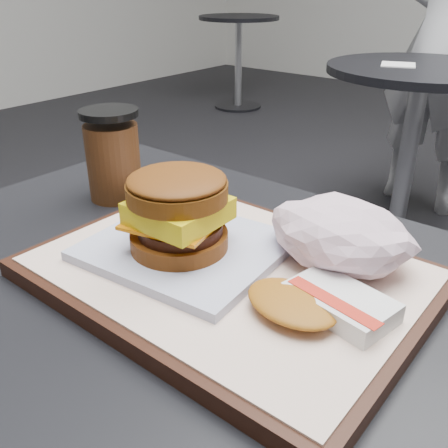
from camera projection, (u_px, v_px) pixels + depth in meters
customer_table at (195, 429)px, 0.57m from camera, size 0.80×0.60×0.77m
serving_tray at (228, 273)px, 0.51m from camera, size 0.38×0.28×0.02m
breakfast_sandwich at (181, 220)px, 0.50m from camera, size 0.21×0.19×0.09m
hash_brown at (319, 302)px, 0.43m from camera, size 0.13×0.10×0.02m
crumpled_wrapper at (341, 234)px, 0.49m from camera, size 0.14×0.11×0.06m
coffee_cup at (113, 158)px, 0.68m from camera, size 0.08×0.08×0.12m
neighbor_table at (414, 119)px, 1.93m from camera, size 0.70×0.70×0.75m
napkin at (398, 65)px, 1.85m from camera, size 0.15×0.15×0.00m
patron at (447, 39)px, 2.24m from camera, size 0.63×0.46×1.58m
bg_table_mid at (239, 40)px, 4.15m from camera, size 0.66×0.66×0.75m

